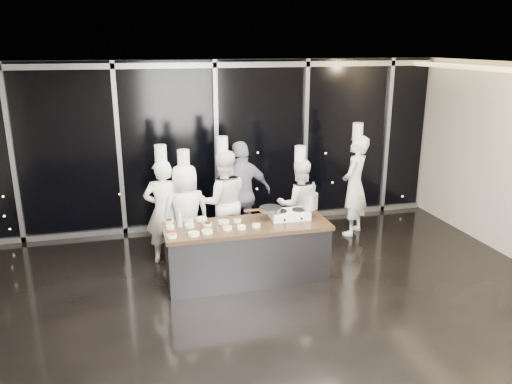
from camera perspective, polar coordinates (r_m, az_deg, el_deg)
ground at (r=7.02m, az=0.76°, el=-13.12°), size 9.00×9.00×0.00m
room_shell at (r=6.26m, az=2.39°, el=5.23°), size 9.02×7.02×3.21m
window_wall at (r=9.63m, az=-4.59°, el=5.31°), size 8.90×0.11×3.20m
demo_counter at (r=7.59m, az=-1.02°, el=-6.87°), size 2.46×0.86×0.90m
stove at (r=7.67m, az=3.85°, el=-2.56°), size 0.59×0.39×0.14m
frying_pan at (r=7.57m, az=1.60°, el=-1.96°), size 0.58×0.34×0.06m
stock_pot at (r=7.70m, az=6.19°, el=-1.01°), size 0.25×0.25×0.24m
prep_bowls at (r=7.34m, az=-5.88°, el=-3.85°), size 1.37×0.75×0.05m
squeeze_bottle at (r=7.38m, az=-8.70°, el=-3.08°), size 0.07×0.07×0.25m
chef_far_left at (r=8.22m, az=-10.50°, el=-2.07°), size 0.67×0.48×1.96m
chef_left at (r=8.19m, az=-8.02°, el=-2.38°), size 0.91×0.70×1.88m
chef_center at (r=8.50m, az=-3.76°, el=-1.07°), size 0.88×0.69×2.02m
guest at (r=8.73m, az=-1.63°, el=-0.27°), size 1.18×0.70×1.88m
chef_right at (r=8.70m, az=4.92°, el=-1.32°), size 0.82×0.67×1.82m
chef_side at (r=9.44m, az=11.20°, el=0.82°), size 0.80×0.80×2.11m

